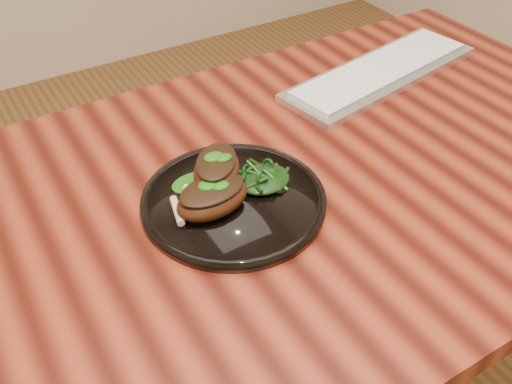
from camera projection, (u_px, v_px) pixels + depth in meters
desk at (238, 237)px, 0.94m from camera, size 1.60×0.80×0.75m
plate at (234, 201)px, 0.87m from camera, size 0.28×0.28×0.02m
lamb_chop_front at (212, 197)px, 0.83m from camera, size 0.13×0.09×0.05m
lamb_chop_back at (216, 168)px, 0.86m from camera, size 0.12×0.13×0.05m
herb_smear at (195, 182)px, 0.89m from camera, size 0.08×0.05×0.00m
greens_heap at (263, 176)px, 0.89m from camera, size 0.09×0.08×0.03m
keyboard at (381, 72)px, 1.19m from camera, size 0.49×0.22×0.02m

